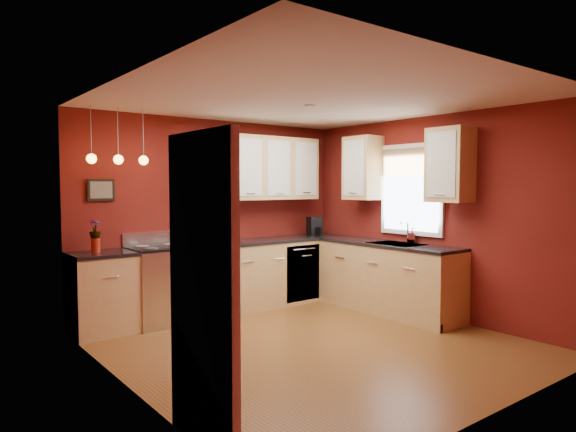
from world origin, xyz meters
TOP-DOWN VIEW (x-y plane):
  - floor at (0.00, 0.00)m, footprint 4.20×4.20m
  - ceiling at (0.00, 0.00)m, footprint 4.00×4.20m
  - wall_back at (0.00, 2.10)m, footprint 4.00×0.02m
  - wall_front at (0.00, -2.10)m, footprint 4.00×0.02m
  - wall_left at (-2.00, 0.00)m, footprint 0.02×4.20m
  - wall_right at (2.00, 0.00)m, footprint 0.02×4.20m
  - base_cabinets_back_left at (-1.65, 1.80)m, footprint 0.70×0.60m
  - base_cabinets_back_right at (0.73, 1.80)m, footprint 2.54×0.60m
  - base_cabinets_right at (1.70, 0.45)m, footprint 0.60×2.10m
  - counter_back_left at (-1.65, 1.80)m, footprint 0.70×0.62m
  - counter_back_right at (0.73, 1.80)m, footprint 2.54×0.62m
  - counter_right at (1.70, 0.45)m, footprint 0.62×2.10m
  - gas_range at (-0.92, 1.80)m, footprint 0.76×0.64m
  - dishwasher_front at (1.10, 1.51)m, footprint 0.60×0.02m
  - sink at (1.70, 0.30)m, footprint 0.50×0.70m
  - window at (1.97, 0.30)m, footprint 0.06×1.02m
  - door_left_wall at (-1.97, -1.20)m, footprint 0.12×0.82m
  - upper_cabinets_back at (0.60, 1.93)m, footprint 2.00×0.35m
  - upper_cabinets_right at (1.82, 0.32)m, footprint 0.35×1.95m
  - wall_picture at (-1.55, 2.08)m, footprint 0.32×0.03m
  - pendant_lights at (-1.45, 1.75)m, footprint 0.71×0.11m
  - red_canister at (-0.31, 1.86)m, footprint 0.15×0.15m
  - red_vase at (-1.70, 1.84)m, footprint 0.10×0.10m
  - flowers at (-1.70, 1.84)m, footprint 0.14×0.14m
  - coffee_maker at (1.56, 1.79)m, footprint 0.23×0.22m
  - soap_pump at (1.94, 0.24)m, footprint 0.12×0.12m
  - dish_towel at (-0.77, 1.47)m, footprint 0.24×0.02m

SIDE VIEW (x-z plane):
  - floor at x=0.00m, z-range 0.00..0.00m
  - base_cabinets_back_left at x=-1.65m, z-range 0.00..0.90m
  - base_cabinets_back_right at x=0.73m, z-range 0.00..0.90m
  - base_cabinets_right at x=1.70m, z-range 0.00..0.90m
  - dishwasher_front at x=1.10m, z-range 0.05..0.85m
  - gas_range at x=-0.92m, z-range -0.07..1.04m
  - dish_towel at x=-0.77m, z-range 0.35..0.69m
  - sink at x=1.70m, z-range 0.75..1.08m
  - counter_back_left at x=-1.65m, z-range 0.90..0.94m
  - counter_back_right at x=0.73m, z-range 0.90..0.94m
  - counter_right at x=1.70m, z-range 0.90..0.94m
  - red_vase at x=-1.70m, z-range 0.94..1.10m
  - door_left_wall at x=-1.97m, z-range 0.00..2.05m
  - soap_pump at x=1.94m, z-range 0.94..1.14m
  - red_canister at x=-0.31m, z-range 0.94..1.16m
  - coffee_maker at x=1.56m, z-range 0.93..1.21m
  - flowers at x=-1.70m, z-range 1.08..1.32m
  - wall_back at x=0.00m, z-range 0.00..2.60m
  - wall_front at x=0.00m, z-range 0.00..2.60m
  - wall_left at x=-2.00m, z-range 0.00..2.60m
  - wall_right at x=2.00m, z-range 0.00..2.60m
  - wall_picture at x=-1.55m, z-range 1.52..1.78m
  - window at x=1.97m, z-range 1.08..2.30m
  - upper_cabinets_back at x=0.60m, z-range 1.50..2.40m
  - upper_cabinets_right at x=1.82m, z-range 1.50..2.40m
  - pendant_lights at x=-1.45m, z-range 1.68..2.34m
  - ceiling at x=0.00m, z-range 2.59..2.61m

